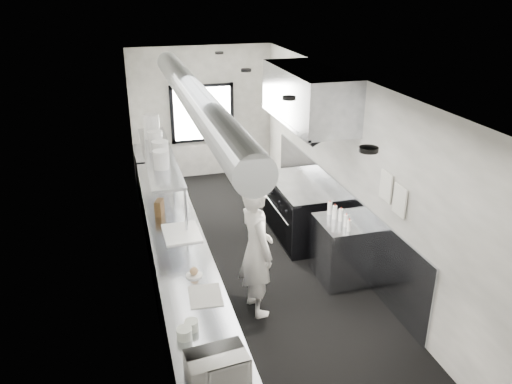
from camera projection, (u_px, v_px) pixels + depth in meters
floor at (251, 264)px, 7.85m from camera, size 3.00×8.00×0.01m
ceiling at (250, 81)px, 6.76m from camera, size 3.00×8.00×0.01m
wall_back at (202, 113)px, 10.86m from camera, size 3.00×0.02×2.80m
wall_front at (391, 370)px, 3.75m from camera, size 3.00×0.02×2.80m
wall_left at (144, 190)px, 6.93m from camera, size 0.02×8.00×2.80m
wall_right at (347, 169)px, 7.67m from camera, size 0.02×8.00×2.80m
wall_cladding at (334, 213)px, 8.26m from camera, size 0.03×5.50×1.10m
hvac_duct at (194, 96)px, 7.04m from camera, size 0.40×6.40×0.40m
service_window at (203, 114)px, 10.83m from camera, size 1.36×0.05×1.25m
exhaust_hood at (308, 96)px, 7.81m from camera, size 0.81×2.20×0.88m
prep_counter at (179, 265)px, 6.95m from camera, size 0.70×6.00×0.90m
pass_shelf at (159, 156)px, 7.85m from camera, size 0.45×3.00×0.68m
range at (300, 210)px, 8.54m from camera, size 0.88×1.60×0.94m
bottle_station at (341, 250)px, 7.33m from camera, size 0.65×0.80×0.90m
far_work_table at (154, 173)px, 10.23m from camera, size 0.70×1.20×0.90m
notice_sheet_a at (386, 186)px, 6.52m from camera, size 0.02×0.28×0.38m
notice_sheet_b at (400, 201)px, 6.23m from camera, size 0.02×0.28×0.38m
line_cook at (256, 250)px, 6.45m from camera, size 0.51×0.70×1.78m
microwave at (217, 368)px, 4.28m from camera, size 0.50×0.40×0.28m
deli_tub_a at (192, 325)px, 4.95m from camera, size 0.17×0.17×0.10m
deli_tub_b at (184, 333)px, 4.83m from camera, size 0.19×0.19×0.11m
newspaper at (205, 296)px, 5.49m from camera, size 0.38×0.46×0.01m
small_plate at (194, 275)px, 5.86m from camera, size 0.22×0.22×0.02m
pastry at (194, 271)px, 5.84m from camera, size 0.10×0.10×0.10m
cutting_board at (182, 233)px, 6.83m from camera, size 0.48×0.64×0.02m
knife_block at (159, 207)px, 7.34m from camera, size 0.16×0.22×0.22m
plate_stack_a at (161, 160)px, 7.17m from camera, size 0.28×0.28×0.26m
plate_stack_b at (161, 152)px, 7.42m from camera, size 0.31×0.31×0.31m
plate_stack_c at (155, 141)px, 7.88m from camera, size 0.29×0.29×0.32m
plate_stack_d at (152, 126)px, 8.50m from camera, size 0.27×0.27×0.41m
squeeze_bottle_a at (349, 226)px, 6.87m from camera, size 0.06×0.06×0.16m
squeeze_bottle_b at (346, 221)px, 6.99m from camera, size 0.07×0.07×0.18m
squeeze_bottle_c at (341, 215)px, 7.16m from camera, size 0.08×0.08×0.18m
squeeze_bottle_d at (335, 212)px, 7.22m from camera, size 0.08×0.08×0.20m
squeeze_bottle_e at (330, 208)px, 7.36m from camera, size 0.07×0.07×0.19m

